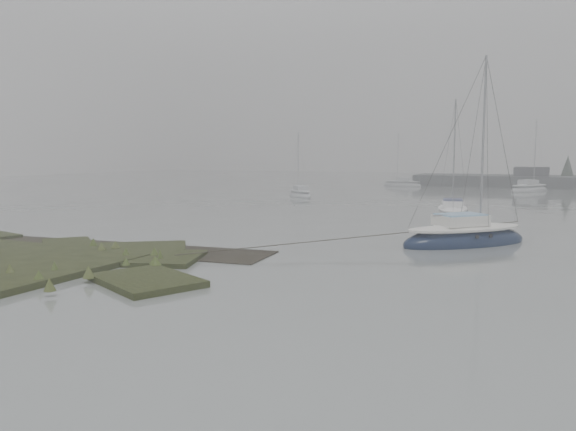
# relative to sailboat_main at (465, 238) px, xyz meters

# --- Properties ---
(ground) EXTENTS (160.00, 160.00, 0.00)m
(ground) POSITION_rel_sailboat_main_xyz_m (-8.57, 18.29, -0.28)
(ground) COLOR gray
(ground) RESTS_ON ground
(sailboat_main) EXTENTS (5.97, 6.12, 9.08)m
(sailboat_main) POSITION_rel_sailboat_main_xyz_m (0.00, 0.00, 0.00)
(sailboat_main) COLOR black
(sailboat_main) RESTS_ON ground
(sailboat_white) EXTENTS (2.78, 5.98, 8.13)m
(sailboat_white) POSITION_rel_sailboat_main_xyz_m (-2.08, 10.21, -0.03)
(sailboat_white) COLOR white
(sailboat_white) RESTS_ON ground
(sailboat_far_a) EXTENTS (4.32, 4.62, 6.74)m
(sailboat_far_a) POSITION_rel_sailboat_main_xyz_m (-18.36, 23.39, -0.07)
(sailboat_far_a) COLOR silver
(sailboat_far_a) RESTS_ON ground
(sailboat_far_b) EXTENTS (4.80, 6.08, 8.39)m
(sailboat_far_b) POSITION_rel_sailboat_main_xyz_m (1.49, 40.56, -0.02)
(sailboat_far_b) COLOR #B6BCC1
(sailboat_far_b) RESTS_ON ground
(sailboat_far_c) EXTENTS (5.32, 2.54, 7.21)m
(sailboat_far_c) POSITION_rel_sailboat_main_xyz_m (-13.60, 45.12, -0.06)
(sailboat_far_c) COLOR #A5A8AE
(sailboat_far_c) RESTS_ON ground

